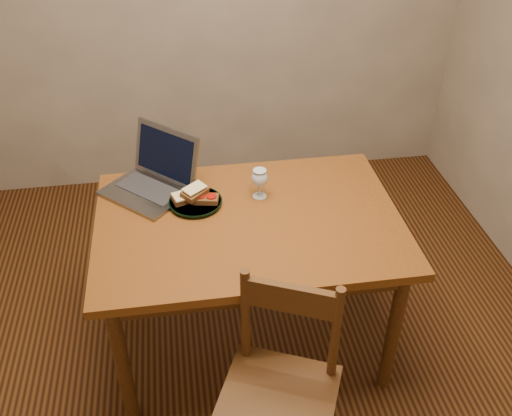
{
  "coord_description": "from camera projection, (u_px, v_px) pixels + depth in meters",
  "views": [
    {
      "loc": [
        -0.23,
        -1.86,
        2.21
      ],
      "look_at": [
        0.06,
        0.05,
        0.8
      ],
      "focal_mm": 40.0,
      "sensor_mm": 36.0,
      "label": 1
    }
  ],
  "objects": [
    {
      "name": "table",
      "position": [
        249.0,
        235.0,
        2.48
      ],
      "size": [
        1.3,
        0.9,
        0.74
      ],
      "color": "#56240E",
      "rests_on": "floor"
    },
    {
      "name": "chair",
      "position": [
        280.0,
        385.0,
        2.06
      ],
      "size": [
        0.54,
        0.53,
        0.44
      ],
      "rotation": [
        0.0,
        0.0,
        -0.42
      ],
      "color": "#361F0B",
      "rests_on": "floor"
    },
    {
      "name": "sandwich_top",
      "position": [
        195.0,
        192.0,
        2.48
      ],
      "size": [
        0.13,
        0.13,
        0.04
      ],
      "primitive_type": null,
      "rotation": [
        0.0,
        0.0,
        0.76
      ],
      "color": "#381E0C",
      "rests_on": "plate"
    },
    {
      "name": "laptop",
      "position": [
        155.0,
        174.0,
        2.59
      ],
      "size": [
        0.49,
        0.48,
        0.26
      ],
      "rotation": [
        0.0,
        0.0,
        -0.76
      ],
      "color": "slate",
      "rests_on": "table"
    },
    {
      "name": "milk_glass",
      "position": [
        260.0,
        183.0,
        2.52
      ],
      "size": [
        0.07,
        0.07,
        0.14
      ],
      "primitive_type": null,
      "color": "white",
      "rests_on": "table"
    },
    {
      "name": "plate",
      "position": [
        196.0,
        203.0,
        2.51
      ],
      "size": [
        0.24,
        0.24,
        0.02
      ],
      "primitive_type": "cylinder",
      "color": "black",
      "rests_on": "table"
    },
    {
      "name": "sandwich_tomato",
      "position": [
        206.0,
        198.0,
        2.49
      ],
      "size": [
        0.12,
        0.09,
        0.03
      ],
      "primitive_type": null,
      "rotation": [
        0.0,
        0.0,
        -0.2
      ],
      "color": "#381E0C",
      "rests_on": "plate"
    },
    {
      "name": "sandwich_cheese",
      "position": [
        186.0,
        197.0,
        2.5
      ],
      "size": [
        0.13,
        0.1,
        0.04
      ],
      "primitive_type": null,
      "rotation": [
        0.0,
        0.0,
        0.28
      ],
      "color": "#381E0C",
      "rests_on": "plate"
    },
    {
      "name": "floor",
      "position": [
        245.0,
        346.0,
        2.82
      ],
      "size": [
        3.2,
        3.2,
        0.02
      ],
      "primitive_type": "cube",
      "color": "black",
      "rests_on": "ground"
    }
  ]
}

